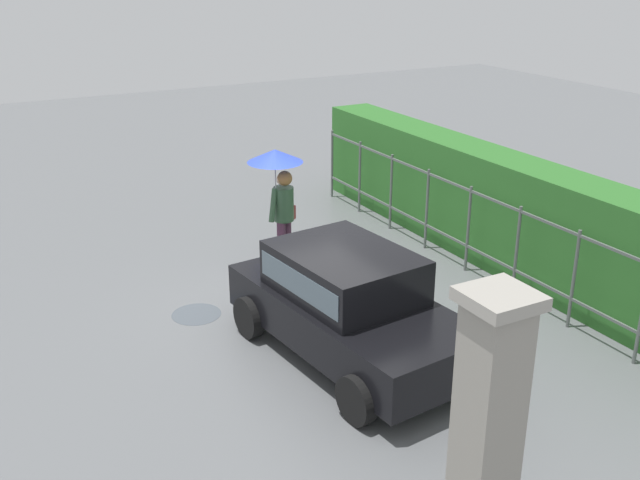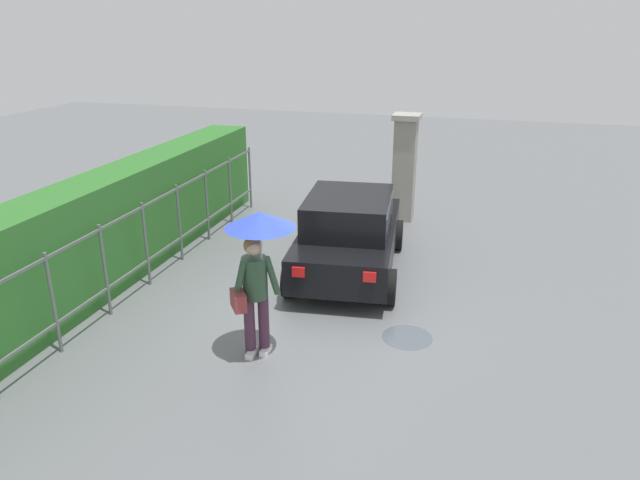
{
  "view_description": "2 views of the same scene",
  "coord_description": "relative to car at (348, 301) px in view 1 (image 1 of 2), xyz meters",
  "views": [
    {
      "loc": [
        8.89,
        -4.52,
        5.06
      ],
      "look_at": [
        -0.33,
        0.45,
        1.0
      ],
      "focal_mm": 41.53,
      "sensor_mm": 36.0,
      "label": 1
    },
    {
      "loc": [
        -8.45,
        -2.31,
        4.41
      ],
      "look_at": [
        -0.03,
        0.11,
        1.11
      ],
      "focal_mm": 33.27,
      "sensor_mm": 36.0,
      "label": 2
    }
  ],
  "objects": [
    {
      "name": "ground_plane",
      "position": [
        -1.35,
        0.03,
        -0.8
      ],
      "size": [
        40.0,
        40.0,
        0.0
      ],
      "primitive_type": "plane",
      "color": "slate"
    },
    {
      "name": "puddle_near",
      "position": [
        -2.1,
        -1.4,
        -0.8
      ],
      "size": [
        0.74,
        0.74,
        0.0
      ],
      "primitive_type": "cylinder",
      "color": "#4C545B",
      "rests_on": "ground"
    },
    {
      "name": "car",
      "position": [
        0.0,
        0.0,
        0.0
      ],
      "size": [
        3.88,
        2.18,
        1.48
      ],
      "rotation": [
        0.0,
        0.0,
        0.11
      ],
      "color": "black",
      "rests_on": "ground"
    },
    {
      "name": "hedge_row",
      "position": [
        -1.5,
        3.94,
        0.15
      ],
      "size": [
        10.36,
        0.9,
        1.9
      ],
      "primitive_type": "cube",
      "color": "#2D6B28",
      "rests_on": "ground"
    },
    {
      "name": "fence_section",
      "position": [
        -1.5,
        3.22,
        0.02
      ],
      "size": [
        9.41,
        0.05,
        1.5
      ],
      "color": "#59605B",
      "rests_on": "ground"
    },
    {
      "name": "pedestrian",
      "position": [
        -3.12,
        0.5,
        0.72
      ],
      "size": [
        0.92,
        0.92,
        2.09
      ],
      "rotation": [
        0.0,
        0.0,
        -2.52
      ],
      "color": "#47283D",
      "rests_on": "ground"
    },
    {
      "name": "gate_pillar",
      "position": [
        3.33,
        -0.49,
        0.44
      ],
      "size": [
        0.6,
        0.6,
        2.42
      ],
      "color": "gray",
      "rests_on": "ground"
    }
  ]
}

